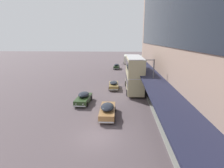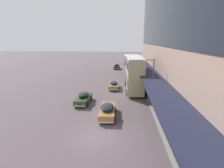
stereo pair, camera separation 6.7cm
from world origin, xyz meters
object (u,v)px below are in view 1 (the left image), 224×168
at_px(transit_bus_kerbside_rear, 127,59).
at_px(sedan_far_back, 84,98).
at_px(transit_bus_kerbside_front, 134,73).
at_px(sedan_trailing_mid, 108,110).
at_px(sedan_oncoming_rear, 117,66).
at_px(sedan_lead_near, 114,85).
at_px(fire_hydrant, 154,103).
at_px(street_lamp, 152,78).
at_px(pedestrian_at_kerb, 178,122).

height_order(transit_bus_kerbside_rear, sedan_far_back, transit_bus_kerbside_rear).
xyz_separation_m(transit_bus_kerbside_front, sedan_trailing_mid, (-3.75, -11.15, -2.50)).
xyz_separation_m(sedan_oncoming_rear, sedan_far_back, (-3.65, -30.66, -0.04)).
distance_m(sedan_lead_near, fire_hydrant, 10.65).
bearing_deg(sedan_far_back, sedan_lead_near, 63.67).
bearing_deg(sedan_oncoming_rear, sedan_lead_near, -89.27).
bearing_deg(transit_bus_kerbside_rear, sedan_trailing_mid, -94.08).
xyz_separation_m(street_lamp, fire_hydrant, (0.24, -1.32, -3.32)).
bearing_deg(street_lamp, transit_bus_kerbside_rear, 93.00).
xyz_separation_m(transit_bus_kerbside_rear, street_lamp, (2.32, -44.19, 2.05)).
bearing_deg(fire_hydrant, transit_bus_kerbside_rear, 93.22).
bearing_deg(sedan_trailing_mid, sedan_lead_near, 89.63).
bearing_deg(sedan_trailing_mid, pedestrian_at_kerb, -26.06).
bearing_deg(sedan_lead_near, transit_bus_kerbside_front, -17.50).
bearing_deg(transit_bus_kerbside_rear, pedestrian_at_kerb, -86.05).
distance_m(transit_bus_kerbside_front, pedestrian_at_kerb, 15.17).
height_order(transit_bus_kerbside_rear, fire_hydrant, transit_bus_kerbside_rear).
relative_size(sedan_far_back, pedestrian_at_kerb, 2.44).
bearing_deg(transit_bus_kerbside_front, fire_hydrant, -73.27).
distance_m(transit_bus_kerbside_front, sedan_far_back, 10.52).
bearing_deg(sedan_lead_near, pedestrian_at_kerb, -65.96).
bearing_deg(transit_bus_kerbside_front, sedan_oncoming_rear, 99.44).
xyz_separation_m(sedan_lead_near, pedestrian_at_kerb, (7.05, -15.80, 0.45)).
bearing_deg(fire_hydrant, sedan_trailing_mid, -150.00).
bearing_deg(sedan_oncoming_rear, sedan_far_back, -96.79).
relative_size(sedan_lead_near, fire_hydrant, 6.48).
bearing_deg(transit_bus_kerbside_rear, sedan_oncoming_rear, -104.84).
relative_size(transit_bus_kerbside_front, sedan_lead_near, 2.12).
bearing_deg(sedan_oncoming_rear, sedan_trailing_mid, -89.65).
bearing_deg(sedan_lead_near, sedan_trailing_mid, -90.37).
distance_m(sedan_far_back, street_lamp, 10.15).
distance_m(transit_bus_kerbside_front, sedan_trailing_mid, 12.03).
bearing_deg(transit_bus_kerbside_rear, transit_bus_kerbside_front, -89.61).
relative_size(sedan_lead_near, sedan_trailing_mid, 0.93).
xyz_separation_m(transit_bus_kerbside_front, sedan_far_back, (-7.61, -6.80, -2.53)).
relative_size(sedan_oncoming_rear, street_lamp, 0.73).
bearing_deg(sedan_oncoming_rear, transit_bus_kerbside_front, -80.56).
distance_m(sedan_trailing_mid, sedan_oncoming_rear, 35.01).
bearing_deg(transit_bus_kerbside_rear, sedan_lead_near, -95.32).
xyz_separation_m(transit_bus_kerbside_rear, fire_hydrant, (2.56, -45.51, -1.27)).
distance_m(transit_bus_kerbside_front, fire_hydrant, 8.47).
xyz_separation_m(transit_bus_kerbside_rear, sedan_trailing_mid, (-3.50, -49.00, -0.97)).
xyz_separation_m(sedan_trailing_mid, sedan_far_back, (-3.86, 4.35, -0.02)).
height_order(transit_bus_kerbside_rear, sedan_oncoming_rear, transit_bus_kerbside_rear).
xyz_separation_m(sedan_trailing_mid, fire_hydrant, (6.05, 3.49, -0.30)).
bearing_deg(fire_hydrant, sedan_lead_near, 124.13).
height_order(transit_bus_kerbside_rear, street_lamp, street_lamp).
relative_size(sedan_trailing_mid, sedan_far_back, 1.08).
bearing_deg(sedan_far_back, sedan_trailing_mid, -48.40).
distance_m(transit_bus_kerbside_front, transit_bus_kerbside_rear, 37.88).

